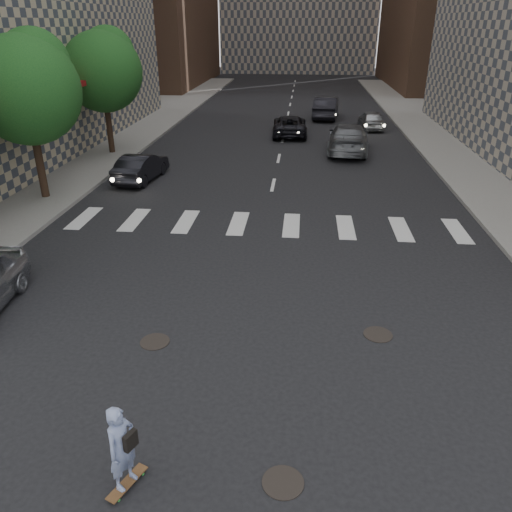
{
  "coord_description": "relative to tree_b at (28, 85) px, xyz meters",
  "views": [
    {
      "loc": [
        1.3,
        -8.34,
        6.87
      ],
      "look_at": [
        0.2,
        3.44,
        1.3
      ],
      "focal_mm": 35.0,
      "sensor_mm": 36.0,
      "label": 1
    }
  ],
  "objects": [
    {
      "name": "ground",
      "position": [
        9.45,
        -11.14,
        -4.65
      ],
      "size": [
        160.0,
        160.0,
        0.0
      ],
      "primitive_type": "plane",
      "color": "black",
      "rests_on": "ground"
    },
    {
      "name": "sidewalk_left",
      "position": [
        -5.05,
        8.86,
        -4.57
      ],
      "size": [
        13.0,
        80.0,
        0.15
      ],
      "primitive_type": "cube",
      "color": "gray",
      "rests_on": "ground"
    },
    {
      "name": "tree_b",
      "position": [
        0.0,
        0.0,
        0.0
      ],
      "size": [
        4.2,
        4.2,
        6.6
      ],
      "color": "#382619",
      "rests_on": "sidewalk_left"
    },
    {
      "name": "tree_c",
      "position": [
        0.0,
        8.0,
        0.0
      ],
      "size": [
        4.2,
        4.2,
        6.6
      ],
      "color": "#382619",
      "rests_on": "sidewalk_left"
    },
    {
      "name": "manhole_a",
      "position": [
        10.65,
        -13.64,
        -4.64
      ],
      "size": [
        0.7,
        0.7,
        0.02
      ],
      "primitive_type": "cylinder",
      "color": "black",
      "rests_on": "ground"
    },
    {
      "name": "manhole_b",
      "position": [
        7.45,
        -9.94,
        -4.64
      ],
      "size": [
        0.7,
        0.7,
        0.02
      ],
      "primitive_type": "cylinder",
      "color": "black",
      "rests_on": "ground"
    },
    {
      "name": "manhole_c",
      "position": [
        12.75,
        -9.14,
        -4.64
      ],
      "size": [
        0.7,
        0.7,
        0.02
      ],
      "primitive_type": "cylinder",
      "color": "black",
      "rests_on": "ground"
    },
    {
      "name": "skateboarder",
      "position": [
        8.14,
        -13.94,
        -3.8
      ],
      "size": [
        0.56,
        0.82,
        1.61
      ],
      "rotation": [
        0.0,
        0.0,
        -0.41
      ],
      "color": "brown",
      "rests_on": "ground"
    },
    {
      "name": "traffic_car_a",
      "position": [
        3.17,
        3.05,
        -4.01
      ],
      "size": [
        1.77,
        3.99,
        1.27
      ],
      "primitive_type": "imported",
      "rotation": [
        0.0,
        0.0,
        3.03
      ],
      "color": "black",
      "rests_on": "ground"
    },
    {
      "name": "traffic_car_b",
      "position": [
        13.35,
        9.67,
        -3.84
      ],
      "size": [
        2.74,
        5.73,
        1.61
      ],
      "primitive_type": "imported",
      "rotation": [
        0.0,
        0.0,
        3.05
      ],
      "color": "#5B5D62",
      "rests_on": "ground"
    },
    {
      "name": "traffic_car_c",
      "position": [
        9.84,
        14.09,
        -3.99
      ],
      "size": [
        2.32,
        4.76,
        1.3
      ],
      "primitive_type": "imported",
      "rotation": [
        0.0,
        0.0,
        3.18
      ],
      "color": "black",
      "rests_on": "ground"
    },
    {
      "name": "traffic_car_d",
      "position": [
        15.47,
        16.86,
        -4.01
      ],
      "size": [
        1.64,
        3.81,
        1.28
      ],
      "primitive_type": "imported",
      "rotation": [
        0.0,
        0.0,
        3.17
      ],
      "color": "#ABAEB2",
      "rests_on": "ground"
    },
    {
      "name": "traffic_car_e",
      "position": [
        12.43,
        20.86,
        -3.83
      ],
      "size": [
        2.2,
        5.1,
        1.63
      ],
      "primitive_type": "imported",
      "rotation": [
        0.0,
        0.0,
        3.04
      ],
      "color": "black",
      "rests_on": "ground"
    }
  ]
}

